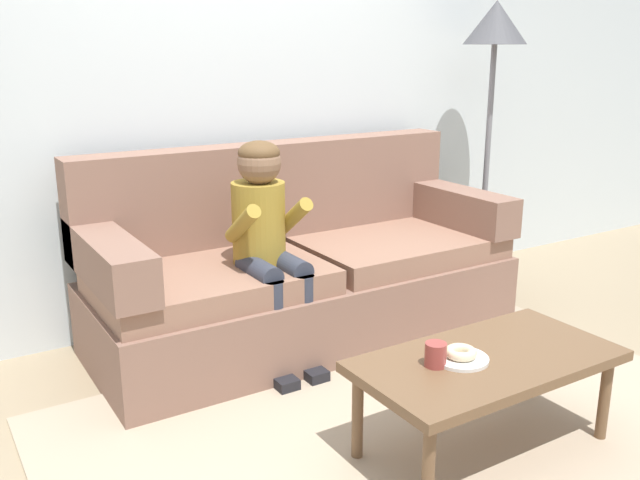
{
  "coord_description": "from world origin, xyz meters",
  "views": [
    {
      "loc": [
        -1.65,
        -2.19,
        1.52
      ],
      "look_at": [
        -0.01,
        0.45,
        0.65
      ],
      "focal_mm": 38.61,
      "sensor_mm": 36.0,
      "label": 1
    }
  ],
  "objects": [
    {
      "name": "ground",
      "position": [
        0.0,
        0.0,
        0.0
      ],
      "size": [
        10.0,
        10.0,
        0.0
      ],
      "primitive_type": "plane",
      "color": "#9E896B"
    },
    {
      "name": "wall_back",
      "position": [
        0.0,
        1.4,
        1.4
      ],
      "size": [
        8.0,
        0.1,
        2.8
      ],
      "primitive_type": "cube",
      "color": "silver",
      "rests_on": "ground"
    },
    {
      "name": "area_rug",
      "position": [
        0.0,
        -0.25,
        0.01
      ],
      "size": [
        2.83,
        1.92,
        0.01
      ],
      "primitive_type": "cube",
      "color": "tan",
      "rests_on": "ground"
    },
    {
      "name": "couch",
      "position": [
        0.11,
        0.86,
        0.36
      ],
      "size": [
        2.25,
        0.9,
        1.02
      ],
      "color": "#846051",
      "rests_on": "ground"
    },
    {
      "name": "coffee_table",
      "position": [
        0.14,
        -0.5,
        0.36
      ],
      "size": [
        1.03,
        0.53,
        0.4
      ],
      "color": "brown",
      "rests_on": "ground"
    },
    {
      "name": "person_child",
      "position": [
        -0.2,
        0.64,
        0.67
      ],
      "size": [
        0.34,
        0.58,
        1.1
      ],
      "color": "olive",
      "rests_on": "ground"
    },
    {
      "name": "plate",
      "position": [
        0.03,
        -0.47,
        0.4
      ],
      "size": [
        0.21,
        0.21,
        0.01
      ],
      "primitive_type": "cylinder",
      "color": "white",
      "rests_on": "coffee_table"
    },
    {
      "name": "donut",
      "position": [
        0.03,
        -0.47,
        0.43
      ],
      "size": [
        0.17,
        0.17,
        0.04
      ],
      "primitive_type": "torus",
      "rotation": [
        0.0,
        0.0,
        2.48
      ],
      "color": "beige",
      "rests_on": "plate"
    },
    {
      "name": "mug",
      "position": [
        -0.08,
        -0.46,
        0.44
      ],
      "size": [
        0.08,
        0.08,
        0.09
      ],
      "primitive_type": "cylinder",
      "color": "#993D38",
      "rests_on": "coffee_table"
    },
    {
      "name": "toy_controller",
      "position": [
        0.67,
        0.04,
        0.03
      ],
      "size": [
        0.23,
        0.09,
        0.05
      ],
      "rotation": [
        0.0,
        0.0,
        0.04
      ],
      "color": "red",
      "rests_on": "ground"
    },
    {
      "name": "floor_lamp",
      "position": [
        1.59,
        0.98,
        1.53
      ],
      "size": [
        0.39,
        0.39,
        1.8
      ],
      "color": "slate",
      "rests_on": "ground"
    }
  ]
}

